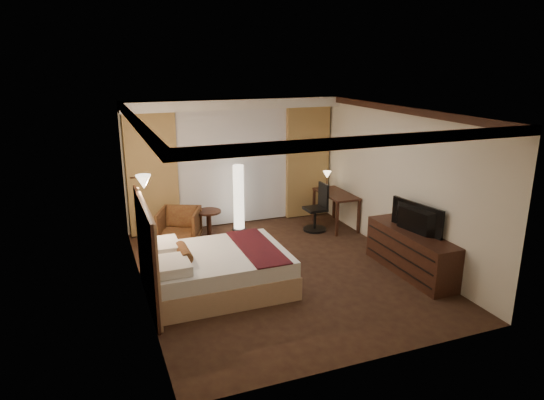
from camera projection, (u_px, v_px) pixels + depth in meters
name	position (u px, v px, depth m)	size (l,w,h in m)	color
floor	(280.00, 271.00, 8.23)	(4.50, 5.50, 0.01)	black
ceiling	(281.00, 111.00, 7.48)	(4.50, 5.50, 0.01)	white
back_wall	(232.00, 162.00, 10.32)	(4.50, 0.02, 2.70)	#ECE6CC
left_wall	(138.00, 210.00, 7.08)	(0.02, 5.50, 2.70)	#ECE6CC
right_wall	(398.00, 182.00, 8.63)	(0.02, 5.50, 2.70)	#ECE6CC
crown_molding	(281.00, 114.00, 7.49)	(4.50, 5.50, 0.12)	black
soffit	(234.00, 104.00, 9.74)	(4.50, 0.50, 0.20)	white
curtain_sheer	(233.00, 168.00, 10.27)	(2.48, 0.04, 2.45)	silver
curtain_left_drape	(152.00, 175.00, 9.63)	(1.00, 0.14, 2.45)	#A18249
curtain_right_drape	(307.00, 162.00, 10.81)	(1.00, 0.14, 2.45)	#A18249
wall_sconce	(144.00, 182.00, 7.56)	(0.24, 0.24, 0.24)	white
bed	(219.00, 270.00, 7.52)	(2.10, 1.64, 0.61)	white
headboard	(147.00, 253.00, 7.03)	(0.12, 1.94, 1.50)	tan
armchair	(179.00, 225.00, 9.37)	(0.75, 0.70, 0.77)	#4B2316
side_table	(209.00, 224.00, 9.76)	(0.50, 0.50, 0.55)	black
floor_lamp	(239.00, 198.00, 10.02)	(0.30, 0.30, 1.41)	white
desk	(335.00, 210.00, 10.31)	(0.55, 1.16, 0.75)	black
desk_lamp	(327.00, 181.00, 10.55)	(0.18, 0.18, 0.34)	#FFD899
office_chair	(315.00, 207.00, 10.06)	(0.48, 0.48, 1.01)	black
dresser	(411.00, 252.00, 8.07)	(0.50, 1.89, 0.74)	black
television	(412.00, 214.00, 7.87)	(1.06, 0.61, 0.14)	black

